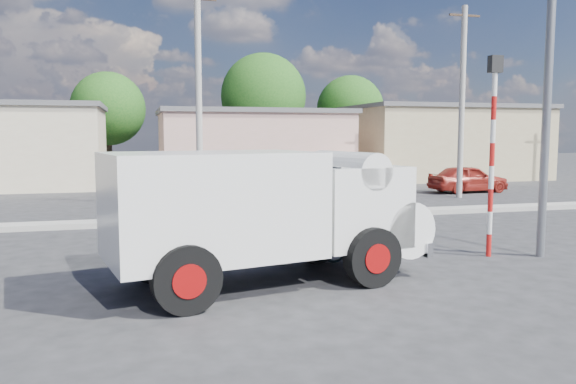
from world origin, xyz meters
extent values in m
plane|color=#28272A|center=(0.00, 0.00, 0.00)|extent=(120.00, 120.00, 0.00)
cube|color=#99968E|center=(0.00, 8.00, 0.08)|extent=(40.00, 0.80, 0.16)
cylinder|color=black|center=(-3.58, -0.81, 0.53)|extent=(1.10, 0.52, 1.06)
cylinder|color=#A40B0C|center=(-3.58, -0.81, 0.53)|extent=(0.58, 0.45, 0.52)
cylinder|color=black|center=(-4.00, 1.17, 0.53)|extent=(1.10, 0.52, 1.06)
cylinder|color=#A40B0C|center=(-4.00, 1.17, 0.53)|extent=(0.58, 0.45, 0.52)
cylinder|color=black|center=(-0.28, -0.12, 0.53)|extent=(1.10, 0.52, 1.06)
cylinder|color=#A40B0C|center=(-0.28, -0.12, 0.53)|extent=(0.58, 0.45, 0.52)
cylinder|color=black|center=(-0.70, 1.86, 0.53)|extent=(1.10, 0.52, 1.06)
cylinder|color=#A40B0C|center=(-0.70, 1.86, 0.53)|extent=(0.58, 0.45, 0.52)
cube|color=black|center=(-2.19, 0.51, 0.61)|extent=(4.60, 2.14, 0.17)
cube|color=silver|center=(-3.04, 0.34, 1.49)|extent=(3.83, 2.79, 1.78)
cube|color=silver|center=(-0.40, 0.89, 1.35)|extent=(2.10, 2.29, 1.49)
cylinder|color=silver|center=(0.41, 1.06, 0.92)|extent=(1.44, 2.15, 1.06)
cylinder|color=silver|center=(-0.40, 0.89, 2.02)|extent=(1.07, 2.07, 0.67)
cube|color=silver|center=(0.78, 1.14, 0.53)|extent=(0.56, 2.06, 0.27)
cube|color=black|center=(-1.06, 0.75, 1.78)|extent=(0.41, 1.62, 0.67)
imported|color=black|center=(-0.86, 1.82, 0.43)|extent=(1.67, 0.64, 0.86)
imported|color=white|center=(-0.86, 1.82, 0.81)|extent=(0.41, 0.60, 1.61)
imported|color=silver|center=(6.23, 17.58, 0.77)|extent=(4.76, 1.98, 1.53)
imported|color=maroon|center=(10.61, 13.85, 0.64)|extent=(3.82, 1.72, 1.28)
cylinder|color=red|center=(3.20, 1.50, 0.25)|extent=(0.11, 0.11, 0.50)
cylinder|color=white|center=(3.20, 1.50, 0.75)|extent=(0.11, 0.11, 0.50)
cylinder|color=red|center=(3.20, 1.50, 1.25)|extent=(0.11, 0.11, 0.50)
cylinder|color=white|center=(3.20, 1.50, 1.75)|extent=(0.11, 0.11, 0.50)
cylinder|color=red|center=(3.20, 1.50, 2.25)|extent=(0.11, 0.11, 0.50)
cylinder|color=white|center=(3.20, 1.50, 2.75)|extent=(0.11, 0.11, 0.50)
cylinder|color=red|center=(3.20, 1.50, 3.25)|extent=(0.11, 0.11, 0.50)
cylinder|color=white|center=(3.20, 1.50, 3.75)|extent=(0.11, 0.11, 0.50)
cube|color=black|center=(3.20, 1.50, 4.18)|extent=(0.28, 0.18, 0.36)
cylinder|color=slate|center=(4.30, 1.20, 4.50)|extent=(0.18, 0.18, 9.00)
cube|color=tan|center=(2.00, 22.00, 1.90)|extent=(10.00, 7.00, 3.80)
cube|color=#59595B|center=(2.00, 22.00, 3.92)|extent=(10.30, 7.30, 0.24)
cube|color=tan|center=(14.00, 22.00, 2.10)|extent=(11.00, 7.00, 4.20)
cube|color=#59595B|center=(14.00, 22.00, 4.32)|extent=(11.30, 7.30, 0.24)
cylinder|color=#38281E|center=(-6.00, 29.00, 1.74)|extent=(0.36, 0.36, 3.47)
sphere|color=#386B20|center=(-6.00, 29.00, 4.34)|extent=(4.71, 4.71, 4.71)
cylinder|color=#38281E|center=(4.00, 28.00, 2.10)|extent=(0.36, 0.36, 4.20)
sphere|color=#386B20|center=(4.00, 28.00, 5.25)|extent=(5.70, 5.70, 5.70)
cylinder|color=#38281E|center=(11.00, 30.00, 1.82)|extent=(0.36, 0.36, 3.64)
sphere|color=#386B20|center=(11.00, 30.00, 4.55)|extent=(4.94, 4.94, 4.94)
cylinder|color=#99968E|center=(-2.00, 12.00, 4.00)|extent=(0.24, 0.24, 8.00)
cylinder|color=#99968E|center=(9.00, 12.00, 4.00)|extent=(0.24, 0.24, 8.00)
cube|color=#38281E|center=(9.00, 12.00, 7.60)|extent=(1.40, 0.08, 0.08)
camera|label=1|loc=(-4.24, -9.13, 2.68)|focal=35.00mm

